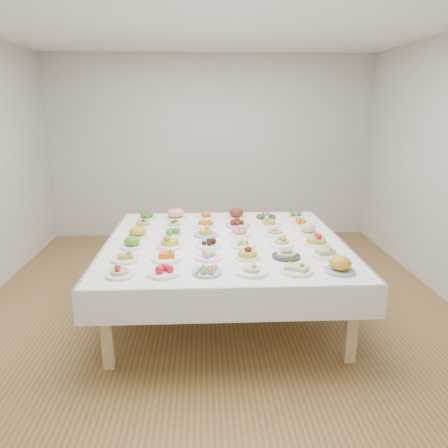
{
  "coord_description": "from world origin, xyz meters",
  "views": [
    {
      "loc": [
        -0.12,
        -4.37,
        2.05
      ],
      "look_at": [
        0.09,
        -0.09,
        0.88
      ],
      "focal_mm": 35.0,
      "sensor_mm": 36.0,
      "label": 1
    }
  ],
  "objects_px": {
    "display_table": "(225,247)",
    "dish_0": "(120,270)",
    "dish_35": "(295,214)",
    "dish_18": "(138,231)"
  },
  "relations": [
    {
      "from": "display_table",
      "to": "dish_35",
      "type": "distance_m",
      "value": 1.25
    },
    {
      "from": "dish_0",
      "to": "dish_35",
      "type": "bearing_deg",
      "value": 45.18
    },
    {
      "from": "display_table",
      "to": "dish_18",
      "type": "distance_m",
      "value": 0.9
    },
    {
      "from": "dish_0",
      "to": "dish_35",
      "type": "relative_size",
      "value": 1.02
    },
    {
      "from": "display_table",
      "to": "dish_0",
      "type": "distance_m",
      "value": 1.24
    },
    {
      "from": "dish_35",
      "to": "dish_18",
      "type": "bearing_deg",
      "value": -158.02
    },
    {
      "from": "dish_0",
      "to": "dish_18",
      "type": "relative_size",
      "value": 1.03
    },
    {
      "from": "dish_0",
      "to": "dish_18",
      "type": "distance_m",
      "value": 1.05
    },
    {
      "from": "dish_0",
      "to": "dish_18",
      "type": "bearing_deg",
      "value": 90.53
    },
    {
      "from": "dish_0",
      "to": "dish_18",
      "type": "height_order",
      "value": "dish_18"
    }
  ]
}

